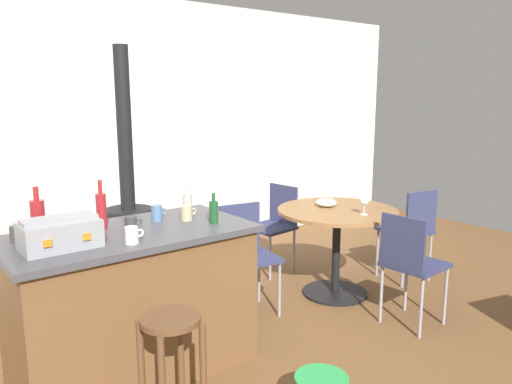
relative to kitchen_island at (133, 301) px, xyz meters
name	(u,v)px	position (x,y,z in m)	size (l,w,h in m)	color
ground_plane	(263,354)	(0.76, -0.36, -0.46)	(8.80, 8.80, 0.00)	brown
back_wall	(113,134)	(0.76, 2.06, 0.89)	(8.00, 0.10, 2.70)	silver
kitchen_island	(133,301)	(0.00, 0.00, 0.00)	(1.48, 0.78, 0.92)	brown
wooden_stool	(171,352)	(-0.12, -0.72, 0.00)	(0.30, 0.30, 0.65)	brown
dining_table	(337,229)	(1.92, 0.07, 0.13)	(1.03, 1.03, 0.77)	black
folding_chair_near	(410,260)	(1.89, -0.70, 0.06)	(0.42, 0.42, 0.88)	navy
folding_chair_far	(411,227)	(2.70, -0.12, 0.06)	(0.46, 0.46, 0.88)	navy
folding_chair_left	(275,221)	(1.90, 0.88, 0.04)	(0.44, 0.44, 0.85)	navy
folding_chair_right	(246,250)	(1.10, 0.29, 0.05)	(0.46, 0.46, 0.86)	navy
wood_stove	(129,229)	(0.61, 1.42, 0.07)	(0.44, 0.45, 2.16)	black
toolbox	(60,233)	(-0.43, -0.10, 0.54)	(0.40, 0.26, 0.17)	gray
bottle_0	(214,212)	(0.51, -0.15, 0.53)	(0.06, 0.06, 0.20)	#194C23
bottle_1	(38,217)	(-0.46, 0.24, 0.57)	(0.08, 0.08, 0.29)	maroon
bottle_2	(187,204)	(0.48, 0.12, 0.54)	(0.06, 0.06, 0.21)	#B7B2AD
bottle_3	(101,210)	(-0.11, 0.15, 0.57)	(0.06, 0.06, 0.31)	maroon
cup_0	(157,213)	(0.25, 0.13, 0.51)	(0.11, 0.07, 0.11)	#4C7099
cup_1	(132,235)	(-0.09, -0.25, 0.50)	(0.11, 0.07, 0.10)	white
cup_2	(131,224)	(0.00, -0.04, 0.51)	(0.11, 0.07, 0.10)	#383838
cup_3	(17,234)	(-0.59, 0.18, 0.50)	(0.11, 0.07, 0.09)	#383838
cup_4	(187,213)	(0.41, 0.02, 0.50)	(0.11, 0.08, 0.10)	tan
wine_glass	(365,202)	(1.95, -0.19, 0.41)	(0.07, 0.07, 0.14)	silver
serving_bowl	(326,203)	(1.92, 0.21, 0.34)	(0.18, 0.18, 0.07)	white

